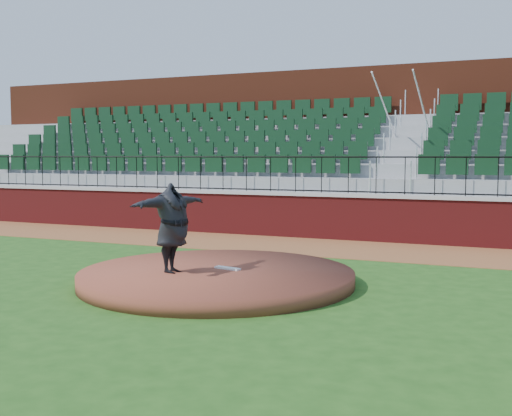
{
  "coord_description": "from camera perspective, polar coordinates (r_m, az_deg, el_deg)",
  "views": [
    {
      "loc": [
        4.94,
        -9.85,
        2.34
      ],
      "look_at": [
        0.0,
        1.5,
        1.3
      ],
      "focal_mm": 43.95,
      "sensor_mm": 36.0,
      "label": 1
    }
  ],
  "objects": [
    {
      "name": "field_wall",
      "position": [
        17.64,
        7.15,
        -0.9
      ],
      "size": [
        34.0,
        0.35,
        1.2
      ],
      "primitive_type": "cube",
      "color": "maroon",
      "rests_on": "ground"
    },
    {
      "name": "warning_track",
      "position": [
        16.2,
        5.52,
        -3.51
      ],
      "size": [
        34.0,
        3.2,
        0.01
      ],
      "primitive_type": "cube",
      "color": "brown",
      "rests_on": "ground"
    },
    {
      "name": "pitching_rubber",
      "position": [
        11.6,
        -2.61,
        -5.49
      ],
      "size": [
        0.54,
        0.24,
        0.04
      ],
      "primitive_type": "cube",
      "rotation": [
        0.0,
        0.0,
        -0.21
      ],
      "color": "white",
      "rests_on": "pitchers_mound"
    },
    {
      "name": "seating_stands",
      "position": [
        20.19,
        9.39,
        4.62
      ],
      "size": [
        34.0,
        5.1,
        4.6
      ],
      "primitive_type": null,
      "color": "gray",
      "rests_on": "ground"
    },
    {
      "name": "wall_cap",
      "position": [
        17.59,
        7.17,
        1.21
      ],
      "size": [
        34.0,
        0.45,
        0.1
      ],
      "primitive_type": "cube",
      "color": "#B7B7B7",
      "rests_on": "field_wall"
    },
    {
      "name": "wall_railing",
      "position": [
        17.56,
        7.19,
        3.0
      ],
      "size": [
        34.0,
        0.05,
        1.0
      ],
      "primitive_type": null,
      "color": "black",
      "rests_on": "wall_cap"
    },
    {
      "name": "pitchers_mound",
      "position": [
        11.53,
        -3.58,
        -6.28
      ],
      "size": [
        5.0,
        5.0,
        0.25
      ],
      "primitive_type": "cylinder",
      "color": "brown",
      "rests_on": "ground"
    },
    {
      "name": "pitcher",
      "position": [
        11.24,
        -7.61,
        -1.81
      ],
      "size": [
        0.78,
        2.03,
        1.61
      ],
      "primitive_type": "imported",
      "rotation": [
        0.0,
        0.0,
        1.45
      ],
      "color": "black",
      "rests_on": "pitchers_mound"
    },
    {
      "name": "ground",
      "position": [
        11.26,
        -3.07,
        -7.19
      ],
      "size": [
        90.0,
        90.0,
        0.0
      ],
      "primitive_type": "plane",
      "color": "#214E16",
      "rests_on": "ground"
    },
    {
      "name": "concourse_wall",
      "position": [
        22.91,
        11.13,
        5.73
      ],
      "size": [
        34.0,
        0.5,
        5.5
      ],
      "primitive_type": "cube",
      "color": "maroon",
      "rests_on": "ground"
    }
  ]
}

